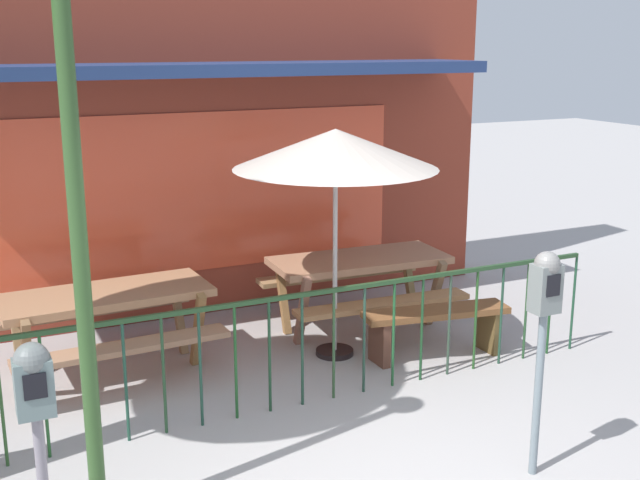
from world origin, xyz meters
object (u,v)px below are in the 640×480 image
object	(u,v)px
parking_meter_near	(36,409)
picnic_table_left	(107,309)
patio_umbrella	(336,150)
parking_meter_far	(544,305)
patio_bench	(436,322)
picnic_table_right	(359,272)
street_lamp	(72,143)

from	to	relation	value
parking_meter_near	picnic_table_left	bearing A→B (deg)	73.73
patio_umbrella	parking_meter_far	world-z (taller)	patio_umbrella
picnic_table_left	parking_meter_near	bearing A→B (deg)	-106.27
picnic_table_left	patio_bench	size ratio (longest dim) A/B	1.30
picnic_table_right	parking_meter_near	world-z (taller)	parking_meter_near
street_lamp	parking_meter_far	bearing A→B (deg)	-13.41
picnic_table_right	patio_umbrella	size ratio (longest dim) A/B	0.87
picnic_table_left	parking_meter_far	world-z (taller)	parking_meter_far
parking_meter_far	picnic_table_right	bearing A→B (deg)	85.15
picnic_table_right	parking_meter_near	distance (m)	4.68
parking_meter_far	patio_umbrella	bearing A→B (deg)	96.41
picnic_table_left	parking_meter_far	xyz separation A→B (m)	(2.31, -2.99, 0.62)
patio_umbrella	parking_meter_near	world-z (taller)	patio_umbrella
patio_umbrella	parking_meter_near	xyz separation A→B (m)	(-2.91, -2.57, -0.79)
patio_bench	parking_meter_near	xyz separation A→B (m)	(-3.74, -2.11, 0.82)
picnic_table_right	street_lamp	bearing A→B (deg)	-142.43
street_lamp	parking_meter_near	bearing A→B (deg)	-116.74
picnic_table_right	patio_bench	size ratio (longest dim) A/B	1.30
parking_meter_near	parking_meter_far	xyz separation A→B (m)	(3.20, 0.05, 0.06)
picnic_table_right	parking_meter_far	xyz separation A→B (m)	(-0.26, -3.05, 0.62)
picnic_table_right	parking_meter_near	size ratio (longest dim) A/B	1.23
picnic_table_right	patio_bench	world-z (taller)	picnic_table_right
parking_meter_near	parking_meter_far	distance (m)	3.20
patio_umbrella	patio_bench	size ratio (longest dim) A/B	1.50
parking_meter_near	street_lamp	world-z (taller)	street_lamp
patio_bench	street_lamp	distance (m)	4.17
picnic_table_left	patio_umbrella	size ratio (longest dim) A/B	0.86
parking_meter_far	picnic_table_left	bearing A→B (deg)	127.65
picnic_table_right	street_lamp	distance (m)	4.28
picnic_table_left	parking_meter_near	size ratio (longest dim) A/B	1.22
patio_umbrella	parking_meter_near	bearing A→B (deg)	-138.53
picnic_table_left	picnic_table_right	bearing A→B (deg)	1.33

